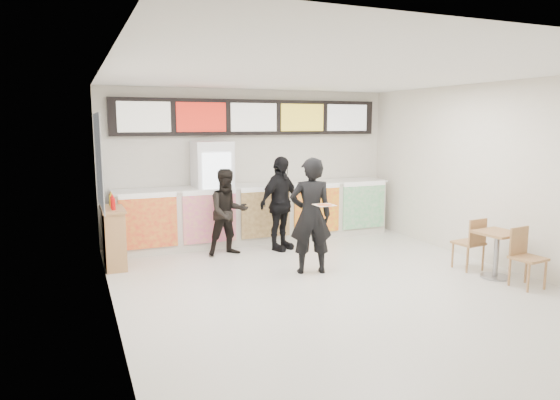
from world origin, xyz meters
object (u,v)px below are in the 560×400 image
customer_mid (280,204)px  customer_main (311,216)px  drinks_fridge (213,194)px  service_counter (259,213)px  condiment_ledge (114,237)px  customer_left (228,212)px  cafe_table (497,246)px

customer_mid → customer_main: bearing=-122.3°
drinks_fridge → customer_mid: (1.05, -0.81, -0.13)m
customer_mid → service_counter: bearing=70.3°
service_counter → condiment_ledge: condiment_ledge is taller
drinks_fridge → condiment_ledge: 2.10m
customer_main → customer_left: 1.77m
service_counter → drinks_fridge: size_ratio=2.78×
cafe_table → condiment_ledge: (-5.30, 2.88, 0.00)m
service_counter → customer_main: size_ratio=3.05×
service_counter → customer_main: 2.34m
drinks_fridge → customer_left: (0.06, -0.79, -0.23)m
condiment_ledge → cafe_table: bearing=-28.5°
drinks_fridge → condiment_ledge: size_ratio=1.71×
drinks_fridge → customer_left: bearing=-85.8°
drinks_fridge → customer_mid: 1.34m
drinks_fridge → service_counter: bearing=-1.0°
drinks_fridge → cafe_table: (3.42, -3.67, -0.50)m
customer_left → condiment_ledge: size_ratio=1.32×
drinks_fridge → condiment_ledge: bearing=-157.2°
customer_mid → condiment_ledge: (-2.94, 0.02, -0.37)m
condiment_ledge → drinks_fridge: bearing=22.8°
cafe_table → condiment_ledge: condiment_ledge is taller
service_counter → condiment_ledge: 2.93m
customer_left → cafe_table: bearing=-44.5°
service_counter → drinks_fridge: bearing=179.0°
customer_main → condiment_ledge: (-2.82, 1.54, -0.41)m
customer_left → cafe_table: (3.36, -2.87, -0.27)m
customer_left → customer_mid: bearing=-5.2°
customer_main → condiment_ledge: bearing=-13.3°
service_counter → customer_mid: customer_mid is taller
customer_main → condiment_ledge: customer_main is taller
service_counter → condiment_ledge: bearing=-164.6°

